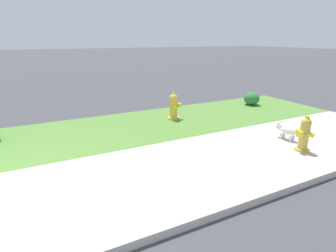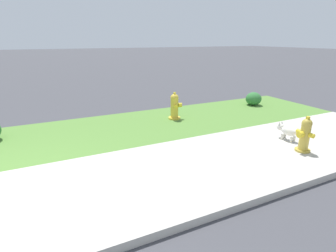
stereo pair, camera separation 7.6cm
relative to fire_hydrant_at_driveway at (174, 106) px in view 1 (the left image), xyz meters
The scene contains 4 objects.
fire_hydrant_at_driveway is the anchor object (origin of this frame).
fire_hydrant_by_grass_verge 3.38m from the fire_hydrant_at_driveway, 67.72° to the right, with size 0.34×0.37×0.73m.
small_white_dog 2.95m from the fire_hydrant_at_driveway, 59.44° to the right, with size 0.23×0.52×0.39m.
shrub_bush_far_verge 3.16m from the fire_hydrant_at_driveway, ahead, with size 0.52×0.52×0.44m.
Camera 1 is at (0.95, -3.55, 2.16)m, focal length 28.00 mm.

